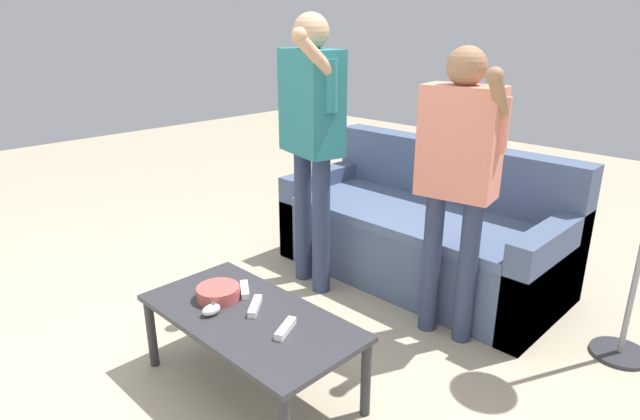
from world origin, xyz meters
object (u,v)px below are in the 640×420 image
couch (423,233)px  game_remote_wand_spare (244,289)px  snack_bowl (218,293)px  game_remote_wand_far (255,306)px  player_right (458,165)px  game_remote_nunchuk (211,310)px  coffee_table (250,323)px  player_left (311,123)px  game_remote_wand_near (286,328)px

couch → game_remote_wand_spare: (-0.05, -1.43, 0.10)m
snack_bowl → game_remote_wand_far: bearing=16.2°
player_right → game_remote_wand_far: player_right is taller
snack_bowl → game_remote_wand_spare: (0.04, 0.12, -0.01)m
game_remote_nunchuk → player_right: bearing=66.3°
coffee_table → snack_bowl: snack_bowl is taller
snack_bowl → player_left: (-0.33, 0.94, 0.62)m
player_right → game_remote_wand_near: size_ratio=9.75×
coffee_table → player_right: bearing=69.5°
game_remote_wand_far → game_remote_wand_spare: size_ratio=1.04×
game_remote_nunchuk → game_remote_wand_far: 0.19m
player_right → game_remote_wand_near: (-0.16, -0.99, -0.54)m
couch → player_right: bearing=-46.0°
couch → player_left: (-0.42, -0.61, 0.74)m
player_left → game_remote_wand_spare: bearing=-65.6°
player_right → game_remote_wand_near: player_right is taller
game_remote_wand_near → game_remote_wand_spare: bearing=167.0°
snack_bowl → player_left: bearing=109.6°
snack_bowl → game_remote_wand_near: 0.43m
snack_bowl → game_remote_nunchuk: 0.14m
player_left → game_remote_wand_spare: size_ratio=11.54×
snack_bowl → player_right: player_right is taller
game_remote_wand_near → game_remote_wand_far: size_ratio=1.03×
couch → game_remote_wand_near: size_ratio=11.72×
snack_bowl → game_remote_wand_far: (0.20, 0.06, -0.01)m
snack_bowl → player_right: 1.30m
game_remote_wand_near → coffee_table: bearing=-175.0°
snack_bowl → game_remote_wand_near: (0.43, 0.03, -0.01)m
snack_bowl → game_remote_wand_spare: size_ratio=1.39×
game_remote_wand_far → couch: bearing=94.2°
game_remote_nunchuk → player_left: (-0.43, 1.04, 0.63)m
couch → game_remote_wand_far: size_ratio=12.11×
game_remote_nunchuk → player_right: size_ratio=0.06×
coffee_table → game_remote_nunchuk: size_ratio=11.69×
player_right → game_remote_wand_spare: bearing=-121.6°
game_remote_nunchuk → snack_bowl: bearing=132.6°
player_left → game_remote_wand_near: (0.76, -0.91, -0.64)m
player_left → game_remote_wand_near: bearing=-49.8°
coffee_table → snack_bowl: size_ratio=5.18×
game_remote_wand_far → game_remote_wand_spare: 0.17m
coffee_table → snack_bowl: (-0.21, -0.01, 0.08)m
player_left → game_remote_wand_far: (0.53, -0.88, -0.64)m
snack_bowl → game_remote_wand_far: size_ratio=1.33×
snack_bowl → game_remote_nunchuk: size_ratio=2.26×
couch → snack_bowl: (-0.09, -1.55, 0.12)m
game_remote_nunchuk → game_remote_wand_near: size_ratio=0.57×
couch → snack_bowl: size_ratio=9.07×
player_right → game_remote_wand_far: size_ratio=10.08×
game_remote_wand_spare → snack_bowl: bearing=-106.7°
coffee_table → game_remote_wand_spare: game_remote_wand_spare is taller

